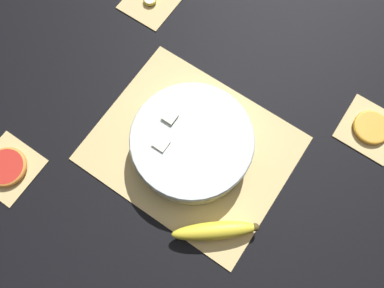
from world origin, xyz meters
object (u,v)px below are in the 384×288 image
orange_slice_whole (371,128)px  banana_coin_single (150,0)px  fruit_salad_bowl (192,142)px  grapefruit_slice (6,167)px  whole_banana (215,231)px

orange_slice_whole → banana_coin_single: 0.63m
fruit_salad_bowl → grapefruit_slice: 0.42m
fruit_salad_bowl → banana_coin_single: size_ratio=7.75×
whole_banana → grapefruit_slice: whole_banana is taller
banana_coin_single → fruit_salad_bowl: bearing=-40.6°
whole_banana → grapefruit_slice: bearing=-162.7°
fruit_salad_bowl → whole_banana: (0.15, -0.13, -0.02)m
fruit_salad_bowl → orange_slice_whole: bearing=40.6°
orange_slice_whole → banana_coin_single: (-0.63, 0.00, -0.00)m
fruit_salad_bowl → banana_coin_single: bearing=139.4°
fruit_salad_bowl → whole_banana: 0.19m
fruit_salad_bowl → banana_coin_single: 0.42m
grapefruit_slice → banana_coin_single: bearing=90.0°
orange_slice_whole → whole_banana: bearing=-113.2°
banana_coin_single → grapefruit_slice: bearing=-90.0°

